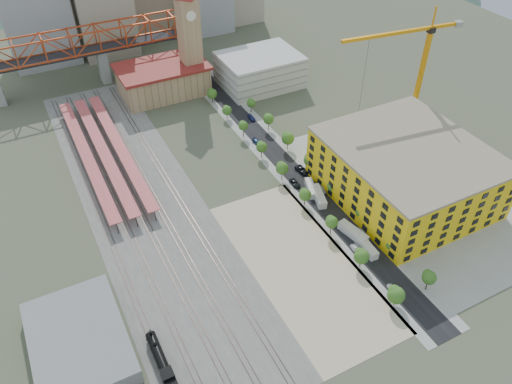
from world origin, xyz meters
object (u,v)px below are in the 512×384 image
site_trailer_d (311,188)px  locomotive (163,366)px  clock_tower (188,26)px  site_trailer_a (366,247)px  site_trailer_c (319,196)px  car_0 (393,290)px  tower_crane (417,61)px  construction_building (406,172)px  site_trailer_b (353,233)px

site_trailer_d → locomotive: bearing=-129.8°
clock_tower → site_trailer_a: bearing=-86.0°
clock_tower → site_trailer_d: (8.00, -85.04, -27.46)m
site_trailer_c → car_0: (-3.00, -41.50, -0.71)m
tower_crane → site_trailer_d: bearing=-164.9°
clock_tower → tower_crane: clock_tower is taller
construction_building → site_trailer_c: construction_building is taller
construction_building → car_0: (-29.00, -31.40, -8.72)m
clock_tower → site_trailer_d: bearing=-84.6°
locomotive → site_trailer_b: size_ratio=2.12×
clock_tower → site_trailer_a: 118.90m
tower_crane → car_0: 85.24m
clock_tower → site_trailer_a: (8.00, -115.43, -27.39)m
tower_crane → site_trailer_c: 60.62m
tower_crane → site_trailer_a: tower_crane is taller
site_trailer_a → site_trailer_c: (0.00, 25.53, 0.08)m
clock_tower → car_0: size_ratio=12.91×
locomotive → site_trailer_d: 77.31m
car_0 → construction_building: bearing=56.5°
construction_building → locomotive: bearing=-164.6°
clock_tower → site_trailer_d: 89.72m
site_trailer_a → site_trailer_d: (0.00, 30.39, -0.08)m
site_trailer_b → site_trailer_d: site_trailer_b is taller
clock_tower → locomotive: size_ratio=2.36×
tower_crane → site_trailer_b: size_ratio=4.75×
construction_building → site_trailer_c: bearing=158.8°
site_trailer_d → site_trailer_a: bearing=-71.2°
site_trailer_b → locomotive: bearing=-177.4°
site_trailer_d → car_0: bearing=-74.9°
site_trailer_b → site_trailer_a: bearing=-101.2°
locomotive → site_trailer_b: 67.99m
locomotive → site_trailer_a: size_ratio=2.30×
site_trailer_d → car_0: 46.46m
site_trailer_c → car_0: 41.61m
construction_building → site_trailer_b: construction_building is taller
locomotive → site_trailer_d: locomotive is taller
site_trailer_c → site_trailer_d: size_ratio=1.13×
clock_tower → site_trailer_c: (8.00, -89.90, -27.30)m
construction_building → tower_crane: size_ratio=1.02×
site_trailer_b → site_trailer_d: 23.94m
locomotive → site_trailer_d: bearing=31.4°
site_trailer_a → site_trailer_d: size_ratio=1.06×
site_trailer_d → car_0: size_ratio=2.24×
construction_building → clock_tower: bearing=108.8°
tower_crane → site_trailer_d: tower_crane is taller
construction_building → site_trailer_d: construction_building is taller
car_0 → tower_crane: bearing=57.7°
car_0 → locomotive: bearing=-176.3°
site_trailer_b → car_0: (-3.00, -22.42, -0.74)m
clock_tower → construction_building: size_ratio=1.03×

